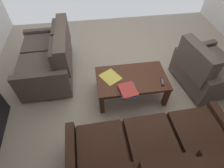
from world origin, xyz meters
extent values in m
cube|color=tan|center=(0.00, 0.00, 0.00)|extent=(5.33, 4.84, 0.01)
cylinder|color=black|center=(-0.75, 1.04, 0.03)|extent=(0.05, 0.05, 0.06)
cylinder|color=black|center=(0.85, 1.09, 0.03)|extent=(0.05, 0.05, 0.06)
cube|color=#382116|center=(0.04, 1.44, 0.23)|extent=(1.79, 0.92, 0.35)
cube|color=#382116|center=(-0.55, 1.40, 0.46)|extent=(0.57, 0.78, 0.10)
cube|color=#382116|center=(0.04, 1.42, 0.46)|extent=(0.57, 0.78, 0.10)
cube|color=#382116|center=(0.63, 1.44, 0.46)|extent=(0.57, 0.78, 0.10)
cube|color=#382116|center=(-0.55, 1.69, 0.60)|extent=(0.53, 0.13, 0.35)
cube|color=#382116|center=(0.03, 1.70, 0.60)|extent=(0.53, 0.13, 0.35)
cube|color=#382116|center=(-0.89, 1.41, 0.30)|extent=(0.12, 0.87, 0.51)
cube|color=#382116|center=(0.97, 1.46, 0.30)|extent=(0.12, 0.87, 0.51)
cylinder|color=black|center=(1.83, -0.93, 0.03)|extent=(0.05, 0.05, 0.06)
cylinder|color=black|center=(1.81, 0.07, 0.03)|extent=(0.05, 0.05, 0.06)
cylinder|color=black|center=(1.11, -0.95, 0.03)|extent=(0.05, 0.05, 0.06)
cylinder|color=black|center=(1.09, 0.06, 0.03)|extent=(0.05, 0.05, 0.06)
cube|color=brown|center=(1.46, -0.44, 0.26)|extent=(0.86, 1.18, 0.39)
cube|color=brown|center=(1.48, -0.73, 0.50)|extent=(0.75, 0.56, 0.10)
cube|color=brown|center=(1.47, -0.14, 0.50)|extent=(0.75, 0.56, 0.10)
cube|color=brown|center=(1.10, -0.44, 0.66)|extent=(0.20, 1.17, 0.51)
cube|color=brown|center=(1.21, -0.73, 0.66)|extent=(0.13, 0.53, 0.37)
cube|color=brown|center=(1.20, -0.15, 0.66)|extent=(0.13, 0.53, 0.37)
cube|color=brown|center=(1.47, -1.07, 0.33)|extent=(0.84, 0.12, 0.55)
cube|color=brown|center=(1.45, 0.20, 0.33)|extent=(0.84, 0.12, 0.55)
cube|color=#4C2819|center=(0.04, 0.29, 0.41)|extent=(1.12, 0.66, 0.04)
cube|color=#4C2819|center=(0.04, 0.29, 0.36)|extent=(1.03, 0.59, 0.05)
cube|color=#4C2819|center=(-0.47, 0.01, 0.19)|extent=(0.07, 0.07, 0.39)
cube|color=#4C2819|center=(0.56, 0.01, 0.19)|extent=(0.07, 0.07, 0.39)
cube|color=#4C2819|center=(-0.47, 0.57, 0.19)|extent=(0.07, 0.07, 0.39)
cube|color=#4C2819|center=(0.56, 0.57, 0.19)|extent=(0.07, 0.07, 0.39)
cylinder|color=black|center=(-1.61, -0.15, 0.03)|extent=(0.06, 0.06, 0.06)
cylinder|color=black|center=(-1.01, 0.54, 0.03)|extent=(0.06, 0.06, 0.06)
cylinder|color=black|center=(-0.91, -0.04, 0.03)|extent=(0.06, 0.06, 0.06)
cube|color=brown|center=(-1.31, 0.19, 0.24)|extent=(0.94, 0.87, 0.35)
cube|color=brown|center=(-1.33, 0.19, 0.46)|extent=(0.83, 0.81, 0.10)
cube|color=brown|center=(-0.96, 0.25, 0.62)|extent=(0.30, 0.77, 0.52)
cube|color=brown|center=(-1.07, 0.23, 0.62)|extent=(0.23, 0.68, 0.37)
cube|color=brown|center=(-1.38, 0.61, 0.31)|extent=(0.83, 0.24, 0.51)
cube|color=brown|center=(-1.24, -0.22, 0.31)|extent=(0.83, 0.24, 0.51)
cube|color=#385693|center=(0.16, 0.56, 0.44)|extent=(0.25, 0.31, 0.02)
cube|color=#E0CC4C|center=(0.15, 0.56, 0.46)|extent=(0.26, 0.31, 0.02)
cube|color=#C63833|center=(0.17, 0.56, 0.47)|extent=(0.28, 0.32, 0.02)
cube|color=black|center=(-0.40, 0.45, 0.44)|extent=(0.08, 0.17, 0.02)
cube|color=#59595B|center=(-0.40, 0.45, 0.45)|extent=(0.06, 0.11, 0.00)
cube|color=#E0CC4C|center=(0.38, 0.23, 0.43)|extent=(0.37, 0.39, 0.01)
camera|label=1|loc=(0.63, 2.17, 2.45)|focal=28.47mm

